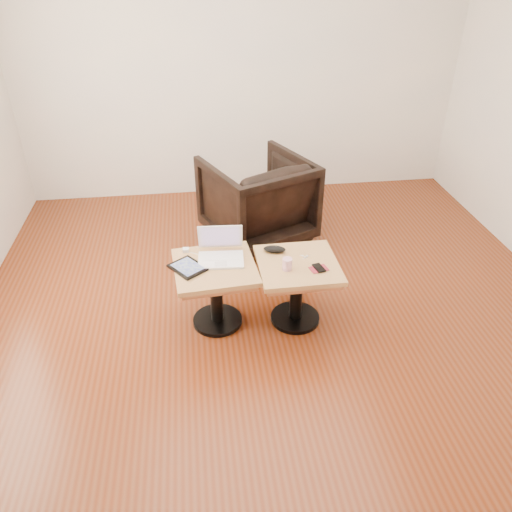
{
  "coord_description": "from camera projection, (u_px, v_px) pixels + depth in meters",
  "views": [
    {
      "loc": [
        -0.53,
        -2.88,
        2.37
      ],
      "look_at": [
        -0.16,
        -0.03,
        0.55
      ],
      "focal_mm": 35.0,
      "sensor_mm": 36.0,
      "label": 1
    }
  ],
  "objects": [
    {
      "name": "side_table_left",
      "position": [
        215.0,
        280.0,
        3.47
      ],
      "size": [
        0.59,
        0.59,
        0.5
      ],
      "rotation": [
        0.0,
        0.0,
        0.08
      ],
      "color": "black",
      "rests_on": "ground"
    },
    {
      "name": "striped_cup",
      "position": [
        287.0,
        264.0,
        3.33
      ],
      "size": [
        0.07,
        0.07,
        0.08
      ],
      "primitive_type": "cylinder",
      "rotation": [
        0.0,
        0.0,
        -0.11
      ],
      "color": "#CD5E8C",
      "rests_on": "side_table_right"
    },
    {
      "name": "charging_adapter",
      "position": [
        186.0,
        250.0,
        3.54
      ],
      "size": [
        0.04,
        0.04,
        0.02
      ],
      "primitive_type": "cube",
      "rotation": [
        0.0,
        0.0,
        -0.06
      ],
      "color": "white",
      "rests_on": "side_table_left"
    },
    {
      "name": "phone_on_sleeve",
      "position": [
        319.0,
        268.0,
        3.35
      ],
      "size": [
        0.13,
        0.12,
        0.01
      ],
      "rotation": [
        0.0,
        0.0,
        0.24
      ],
      "color": "maroon",
      "rests_on": "side_table_right"
    },
    {
      "name": "tablet",
      "position": [
        188.0,
        267.0,
        3.36
      ],
      "size": [
        0.29,
        0.3,
        0.02
      ],
      "rotation": [
        0.0,
        0.0,
        0.64
      ],
      "color": "black",
      "rests_on": "side_table_left"
    },
    {
      "name": "armchair",
      "position": [
        257.0,
        200.0,
        4.5
      ],
      "size": [
        1.11,
        1.12,
        0.78
      ],
      "primitive_type": "imported",
      "rotation": [
        0.0,
        0.0,
        3.55
      ],
      "color": "black",
      "rests_on": "ground"
    },
    {
      "name": "laptop",
      "position": [
        221.0,
        252.0,
        3.46
      ],
      "size": [
        0.33,
        0.3,
        0.22
      ],
      "rotation": [
        0.0,
        0.0,
        -0.07
      ],
      "color": "white",
      "rests_on": "side_table_left"
    },
    {
      "name": "room_shell",
      "position": [
        281.0,
        140.0,
        3.02
      ],
      "size": [
        4.52,
        4.52,
        2.71
      ],
      "color": "#57200A",
      "rests_on": "ground"
    },
    {
      "name": "glasses_case",
      "position": [
        275.0,
        249.0,
        3.53
      ],
      "size": [
        0.17,
        0.11,
        0.05
      ],
      "primitive_type": "ellipsoid",
      "rotation": [
        0.0,
        0.0,
        -0.25
      ],
      "color": "black",
      "rests_on": "side_table_right"
    },
    {
      "name": "earbuds_tangle",
      "position": [
        305.0,
        256.0,
        3.48
      ],
      "size": [
        0.06,
        0.04,
        0.01
      ],
      "color": "white",
      "rests_on": "side_table_right"
    },
    {
      "name": "side_table_right",
      "position": [
        297.0,
        278.0,
        3.49
      ],
      "size": [
        0.55,
        0.55,
        0.5
      ],
      "rotation": [
        0.0,
        0.0,
        0.01
      ],
      "color": "black",
      "rests_on": "ground"
    }
  ]
}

